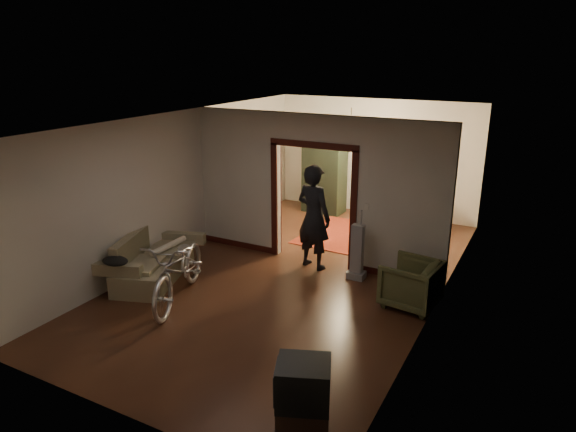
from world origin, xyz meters
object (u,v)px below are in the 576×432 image
Objects in this scene: armchair at (411,284)px; desk at (406,209)px; sofa at (153,256)px; locker at (324,173)px; person at (314,217)px; bicycle at (179,269)px.

desk is at bearing -156.31° from armchair.
locker is (1.03, 5.07, 0.57)m from sofa.
person reaches higher than desk.
sofa is 5.20m from locker.
bicycle is at bearing -88.84° from locker.
person is (2.27, 1.78, 0.55)m from sofa.
armchair is 0.42× the size of locker.
locker is at bearing 176.63° from desk.
sofa is 5.83m from desk.
person reaches higher than sofa.
desk is (-1.13, 3.80, 0.03)m from armchair.
desk is (3.16, 4.91, -0.02)m from sofa.
person is 1.77× the size of desk.
armchair is at bearing -48.59° from locker.
sofa reaches higher than desk.
locker is (0.08, 5.51, 0.45)m from bicycle.
locker is 1.80× the size of desk.
desk is at bearing -2.34° from locker.
person is at bearing -104.97° from desk.
armchair is 3.97m from desk.
desk is at bearing 38.03° from sofa.
armchair is 2.21m from person.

